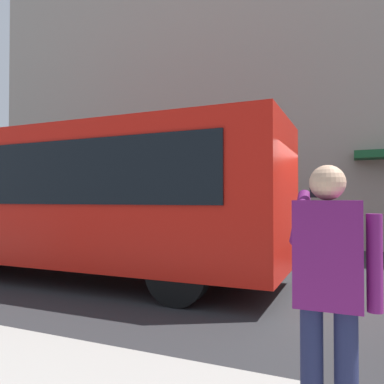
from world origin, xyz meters
The scene contains 4 objects.
ground_plane centered at (0.00, 0.00, 0.00)m, with size 60.00×60.00×0.00m, color #2B2B2D.
building_facade_far centered at (-0.02, -6.80, 5.99)m, with size 28.00×1.55×12.00m.
red_bus centered at (4.24, 0.39, 1.68)m, with size 9.05×2.54×3.08m.
pedestrian_photographer centered at (-1.13, 4.22, 1.14)m, with size 0.53×0.52×1.70m.
Camera 1 is at (-1.27, 6.70, 1.64)m, focal length 35.18 mm.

